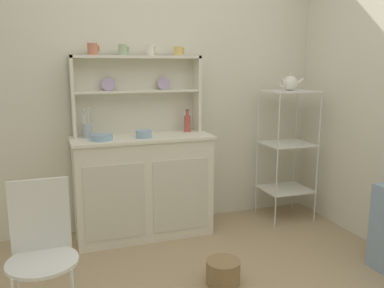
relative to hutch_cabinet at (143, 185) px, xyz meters
name	(u,v)px	position (x,y,z in m)	size (l,w,h in m)	color
wall_back	(146,86)	(0.10, 0.26, 0.81)	(3.84, 0.05, 2.50)	silver
hutch_cabinet	(143,185)	(0.00, 0.00, 0.00)	(1.15, 0.45, 0.85)	silver
hutch_shelf_unit	(137,88)	(0.00, 0.16, 0.80)	(1.07, 0.18, 0.65)	silver
bakers_rack	(287,141)	(1.35, -0.06, 0.30)	(0.44, 0.38, 1.20)	silver
wire_chair	(42,245)	(-0.79, -1.13, 0.08)	(0.36, 0.36, 0.85)	white
floor_basket	(223,272)	(0.32, -0.97, -0.36)	(0.23, 0.23, 0.16)	#93754C
cup_terracotta_0	(93,49)	(-0.35, 0.12, 1.11)	(0.09, 0.08, 0.09)	#C67556
cup_sage_1	(123,50)	(-0.11, 0.12, 1.11)	(0.08, 0.07, 0.09)	#9EB78E
cup_cream_2	(151,50)	(0.12, 0.12, 1.11)	(0.08, 0.07, 0.09)	silver
cup_gold_3	(178,51)	(0.36, 0.12, 1.10)	(0.09, 0.07, 0.08)	#DBB760
bowl_mixing_large	(102,137)	(-0.33, -0.07, 0.44)	(0.17, 0.17, 0.05)	#8EB2D1
bowl_floral_medium	(144,134)	(0.00, -0.07, 0.45)	(0.13, 0.13, 0.06)	#8EB2D1
jam_bottle	(187,123)	(0.42, 0.09, 0.49)	(0.06, 0.06, 0.20)	#B74C47
utensil_jar	(88,130)	(-0.42, 0.08, 0.48)	(0.08, 0.08, 0.24)	#B2B7C6
porcelain_teapot	(290,83)	(1.34, -0.06, 0.83)	(0.22, 0.13, 0.15)	white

